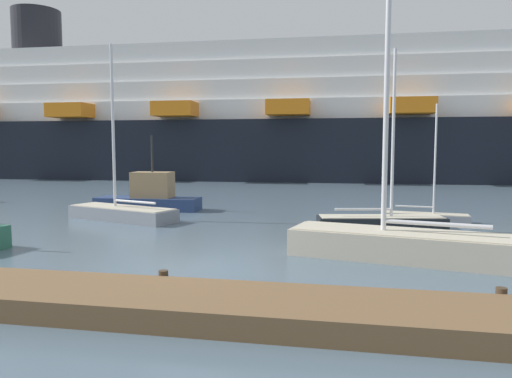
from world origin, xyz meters
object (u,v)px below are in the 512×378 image
Objects in this scene: sailboat_0 at (122,211)px; cruise_ship at (197,122)px; sailboat_2 at (381,220)px; sailboat_3 at (426,216)px; fishing_boat_1 at (150,197)px; sailboat_1 at (401,242)px.

cruise_ship reaches higher than sailboat_0.
sailboat_2 is at bearing -61.91° from cruise_ship.
sailboat_3 is 15.55m from fishing_boat_1.
sailboat_2 reaches higher than fishing_boat_1.
cruise_ship is (-7.00, 31.30, 6.12)m from fishing_boat_1.
sailboat_0 is 0.07× the size of cruise_ship.
fishing_boat_1 is (-0.20, 4.00, 0.34)m from sailboat_0.
sailboat_1 is 1.72× the size of fishing_boat_1.
fishing_boat_1 is at bearing 150.30° from sailboat_2.
sailboat_1 is 46.61m from cruise_ship.
cruise_ship is (-22.45, 33.03, 6.61)m from sailboat_3.
sailboat_3 is 0.94× the size of fishing_boat_1.
sailboat_0 is 0.83× the size of sailboat_1.
sailboat_0 is at bearing -162.93° from sailboat_3.
sailboat_1 is at bearing -38.76° from fishing_boat_1.
cruise_ship is (-7.21, 35.30, 6.46)m from sailboat_0.
sailboat_1 is 0.09× the size of cruise_ship.
sailboat_1 is at bearing -95.77° from sailboat_3.
sailboat_3 reaches higher than fishing_boat_1.
sailboat_0 is at bearing 167.10° from sailboat_2.
cruise_ship reaches higher than sailboat_3.
sailboat_2 is (12.85, -0.47, -0.03)m from sailboat_0.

